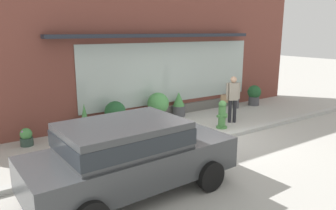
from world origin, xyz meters
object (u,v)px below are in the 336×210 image
(potted_plant_window_left, at_px, (254,94))
(potted_plant_by_entrance, at_px, (115,114))
(potted_plant_window_center, at_px, (26,137))
(potted_plant_trailing_edge, at_px, (85,119))
(potted_plant_corner_tall, at_px, (158,106))
(potted_plant_window_right, at_px, (179,105))
(pedestrian_with_handbag, at_px, (232,96))
(parked_car_dark_gray, at_px, (129,153))
(fire_hydrant, at_px, (222,114))
(potted_plant_near_hydrant, at_px, (236,100))

(potted_plant_window_left, relative_size, potted_plant_by_entrance, 0.93)
(potted_plant_window_center, xyz_separation_m, potted_plant_trailing_edge, (1.80, 0.25, 0.20))
(potted_plant_trailing_edge, bearing_deg, potted_plant_corner_tall, -5.71)
(potted_plant_window_left, bearing_deg, potted_plant_by_entrance, 178.62)
(potted_plant_by_entrance, relative_size, potted_plant_trailing_edge, 0.99)
(potted_plant_window_right, distance_m, potted_plant_trailing_edge, 3.68)
(pedestrian_with_handbag, relative_size, parked_car_dark_gray, 0.39)
(potted_plant_corner_tall, xyz_separation_m, potted_plant_trailing_edge, (-2.60, 0.26, -0.14))
(potted_plant_window_left, xyz_separation_m, potted_plant_corner_tall, (-4.87, 0.12, 0.12))
(potted_plant_window_right, height_order, potted_plant_by_entrance, potted_plant_by_entrance)
(potted_plant_window_center, distance_m, potted_plant_by_entrance, 2.77)
(pedestrian_with_handbag, height_order, potted_plant_window_left, pedestrian_with_handbag)
(fire_hydrant, bearing_deg, potted_plant_corner_tall, 126.08)
(fire_hydrant, distance_m, potted_plant_trailing_edge, 4.47)
(parked_car_dark_gray, xyz_separation_m, potted_plant_by_entrance, (1.61, 4.10, -0.34))
(parked_car_dark_gray, xyz_separation_m, potted_plant_window_center, (-1.15, 4.07, -0.60))
(potted_plant_window_center, bearing_deg, fire_hydrant, -17.87)
(potted_plant_corner_tall, bearing_deg, parked_car_dark_gray, -128.67)
(fire_hydrant, relative_size, potted_plant_corner_tall, 0.89)
(parked_car_dark_gray, xyz_separation_m, potted_plant_window_left, (8.12, 3.94, -0.38))
(potted_plant_window_right, bearing_deg, pedestrian_with_handbag, -60.18)
(pedestrian_with_handbag, height_order, potted_plant_by_entrance, pedestrian_with_handbag)
(potted_plant_window_right, bearing_deg, parked_car_dark_gray, -135.17)
(parked_car_dark_gray, distance_m, potted_plant_window_left, 9.03)
(potted_plant_near_hydrant, bearing_deg, potted_plant_window_left, -2.73)
(pedestrian_with_handbag, bearing_deg, potted_plant_by_entrance, 3.85)
(pedestrian_with_handbag, xyz_separation_m, potted_plant_trailing_edge, (-4.69, 1.80, -0.51))
(potted_plant_trailing_edge, bearing_deg, potted_plant_by_entrance, -13.29)
(potted_plant_corner_tall, relative_size, potted_plant_near_hydrant, 1.61)
(parked_car_dark_gray, xyz_separation_m, potted_plant_window_right, (4.32, 4.30, -0.41))
(parked_car_dark_gray, height_order, potted_plant_corner_tall, parked_car_dark_gray)
(potted_plant_corner_tall, distance_m, potted_plant_window_center, 4.42)
(potted_plant_corner_tall, relative_size, potted_plant_by_entrance, 1.12)
(potted_plant_window_left, relative_size, potted_plant_trailing_edge, 0.93)
(parked_car_dark_gray, bearing_deg, potted_plant_by_entrance, 66.25)
(potted_plant_window_center, relative_size, potted_plant_trailing_edge, 0.54)
(potted_plant_near_hydrant, bearing_deg, pedestrian_with_handbag, -139.72)
(parked_car_dark_gray, relative_size, potted_plant_by_entrance, 4.49)
(pedestrian_with_handbag, xyz_separation_m, potted_plant_window_left, (2.78, 1.41, -0.49))
(potted_plant_corner_tall, xyz_separation_m, potted_plant_window_center, (-4.40, 0.01, -0.34))
(pedestrian_with_handbag, xyz_separation_m, potted_plant_near_hydrant, (1.73, 1.46, -0.61))
(fire_hydrant, height_order, potted_plant_corner_tall, potted_plant_corner_tall)
(potted_plant_window_center, xyz_separation_m, potted_plant_near_hydrant, (8.22, -0.08, 0.10))
(potted_plant_corner_tall, bearing_deg, potted_plant_near_hydrant, -1.08)
(potted_plant_window_left, bearing_deg, pedestrian_with_handbag, -153.04)
(potted_plant_by_entrance, xyz_separation_m, potted_plant_trailing_edge, (-0.96, 0.23, -0.06))
(potted_plant_near_hydrant, distance_m, potted_plant_trailing_edge, 6.43)
(parked_car_dark_gray, bearing_deg, potted_plant_window_right, 42.48)
(pedestrian_with_handbag, distance_m, potted_plant_corner_tall, 2.62)
(potted_plant_trailing_edge, bearing_deg, potted_plant_window_left, -2.93)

